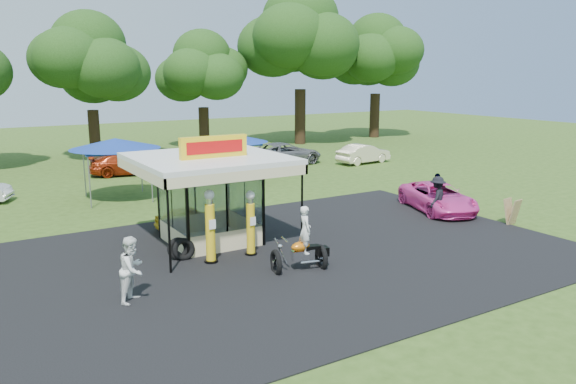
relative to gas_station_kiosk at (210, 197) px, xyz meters
name	(u,v)px	position (x,y,z in m)	size (l,w,h in m)	color
ground	(328,271)	(2.00, -4.99, -1.78)	(120.00, 120.00, 0.00)	#314C17
asphalt_apron	(296,254)	(2.00, -2.99, -1.76)	(20.00, 14.00, 0.04)	black
gas_station_kiosk	(210,197)	(0.00, 0.00, 0.00)	(5.40, 5.40, 4.18)	white
gas_pump_left	(210,228)	(-0.99, -2.26, -0.54)	(0.48, 0.48, 2.59)	black
gas_pump_right	(251,225)	(0.58, -2.23, -0.64)	(0.44, 0.44, 2.37)	black
motorcycle	(303,245)	(1.33, -4.51, -0.90)	(2.00, 1.25, 2.28)	black
spare_tires	(181,249)	(-1.76, -1.41, -1.38)	(0.96, 0.58, 0.83)	black
a_frame_sign	(512,212)	(12.14, -4.41, -1.21)	(0.66, 0.65, 1.12)	#593819
kiosk_car	(189,218)	(0.00, 2.21, -1.30)	(1.13, 2.82, 0.96)	yellow
pink_sedan	(438,197)	(11.20, -1.01, -1.12)	(2.21, 4.80, 1.33)	#F643AC
spectator_west	(133,269)	(-4.22, -4.14, -0.82)	(0.94, 0.73, 1.93)	white
spectator_east_a	(437,198)	(10.16, -1.95, -0.82)	(1.24, 0.71, 1.92)	black
spectator_east_b	(437,190)	(11.78, -0.40, -0.94)	(0.98, 0.41, 1.68)	gray
bg_car_b	(130,163)	(1.55, 16.31, -1.06)	(2.03, 4.99, 1.45)	#94260B
bg_car_c	(181,166)	(3.93, 13.47, -1.04)	(1.77, 4.39, 1.49)	#B4B3B8
bg_car_d	(284,154)	(12.12, 14.62, -1.00)	(2.61, 5.66, 1.57)	slate
bg_car_e	(363,154)	(17.33, 12.10, -1.09)	(1.47, 4.21, 1.39)	beige
tent_west	(115,144)	(-1.02, 9.47, 1.09)	(4.54, 4.54, 3.18)	gray
tent_east	(235,139)	(6.58, 11.18, 0.75)	(4.00, 4.00, 2.80)	gray
oak_far_c	(90,69)	(1.10, 23.58, 4.94)	(8.99, 8.99, 10.60)	black
oak_far_d	(202,75)	(10.75, 25.67, 4.46)	(8.23, 8.23, 9.80)	black
oak_far_e	(300,45)	(19.58, 24.11, 7.02)	(11.59, 11.59, 13.80)	black
oak_far_f	(376,60)	(28.93, 24.72, 5.84)	(9.86, 9.86, 11.88)	black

